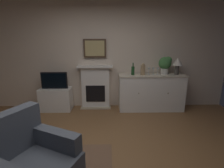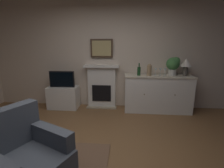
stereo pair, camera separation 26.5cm
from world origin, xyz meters
name	(u,v)px [view 1 (the left image)]	position (x,y,z in m)	size (l,w,h in m)	color
ground_plane	(101,165)	(0.00, 0.00, -0.05)	(6.26, 4.52, 0.10)	brown
wall_rear	(104,52)	(0.00, 2.23, 1.41)	(6.26, 0.06, 2.81)	beige
fireplace_unit	(96,87)	(-0.23, 2.10, 0.55)	(0.87, 0.30, 1.10)	white
framed_picture	(95,48)	(-0.23, 2.15, 1.51)	(0.55, 0.04, 0.45)	#473323
sideboard_cabinet	(151,92)	(1.16, 1.92, 0.45)	(1.60, 0.49, 0.89)	white
table_lamp	(177,63)	(1.75, 1.92, 1.17)	(0.26, 0.26, 0.40)	#4C4742
wine_bottle	(133,70)	(0.69, 1.89, 1.00)	(0.08, 0.08, 0.29)	#193F1E
wine_glass_left	(149,69)	(1.08, 1.94, 1.02)	(0.07, 0.07, 0.16)	silver
wine_glass_center	(153,69)	(1.19, 1.93, 1.02)	(0.07, 0.07, 0.16)	silver
wine_glass_right	(158,69)	(1.30, 1.95, 1.02)	(0.07, 0.07, 0.16)	silver
vase_decorative	(143,69)	(0.92, 1.87, 1.03)	(0.11, 0.11, 0.28)	#9E7F5B
tv_cabinet	(56,99)	(-1.20, 1.94, 0.28)	(0.75, 0.42, 0.56)	white
tv_set	(54,80)	(-1.20, 1.92, 0.76)	(0.62, 0.07, 0.40)	black
potted_plant_small	(165,64)	(1.48, 1.97, 1.15)	(0.30, 0.30, 0.43)	beige
armchair	(28,164)	(-0.75, -0.49, 0.38)	(1.06, 1.03, 0.92)	#474C56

